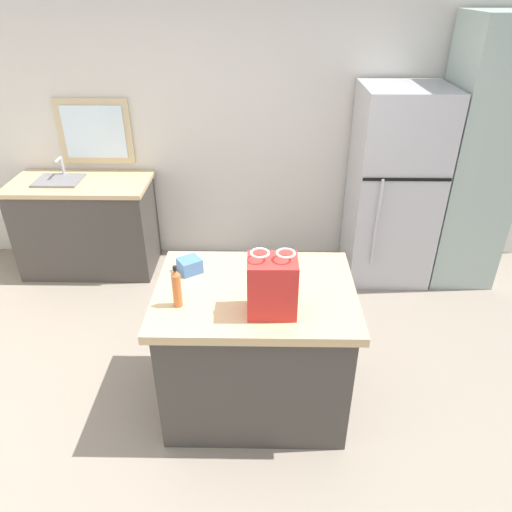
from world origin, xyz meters
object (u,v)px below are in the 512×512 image
at_px(kitchen_island, 255,347).
at_px(bottle, 177,288).
at_px(refrigerator, 393,188).
at_px(shopping_bag, 272,286).
at_px(tall_cabinet, 476,159).
at_px(small_box, 190,265).

xyz_separation_m(kitchen_island, bottle, (-0.42, -0.17, 0.56)).
bearing_deg(kitchen_island, refrigerator, 54.18).
distance_m(kitchen_island, bottle, 0.72).
bearing_deg(shopping_bag, bottle, 174.81).
relative_size(tall_cabinet, shopping_bag, 6.07).
distance_m(shopping_bag, bottle, 0.52).
height_order(kitchen_island, small_box, small_box).
height_order(tall_cabinet, small_box, tall_cabinet).
relative_size(refrigerator, small_box, 13.52).
xyz_separation_m(shopping_bag, bottle, (-0.52, 0.05, -0.05)).
bearing_deg(small_box, shopping_bag, -38.49).
bearing_deg(bottle, small_box, 87.13).
bearing_deg(bottle, refrigerator, 48.37).
relative_size(shopping_bag, small_box, 2.91).
bearing_deg(refrigerator, shopping_bag, -120.53).
relative_size(tall_cabinet, bottle, 8.89).
height_order(refrigerator, shopping_bag, refrigerator).
height_order(refrigerator, tall_cabinet, tall_cabinet).
relative_size(kitchen_island, tall_cabinet, 0.52).
bearing_deg(small_box, kitchen_island, -24.54).
height_order(kitchen_island, tall_cabinet, tall_cabinet).
relative_size(kitchen_island, small_box, 9.18).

